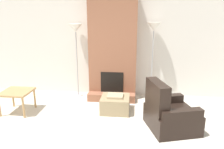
{
  "coord_description": "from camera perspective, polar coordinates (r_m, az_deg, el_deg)",
  "views": [
    {
      "loc": [
        0.56,
        -2.56,
        2.09
      ],
      "look_at": [
        0.0,
        2.62,
        0.65
      ],
      "focal_mm": 35.0,
      "sensor_mm": 36.0,
      "label": 1
    }
  ],
  "objects": [
    {
      "name": "floor_lamp_right",
      "position": [
        5.38,
        10.82,
        10.94
      ],
      "size": [
        0.35,
        0.35,
        1.91
      ],
      "color": "#ADADB2",
      "rests_on": "ground_plane"
    },
    {
      "name": "floor_lamp_left",
      "position": [
        5.57,
        -9.46,
        10.73
      ],
      "size": [
        0.35,
        0.35,
        1.86
      ],
      "color": "#ADADB2",
      "rests_on": "ground_plane"
    },
    {
      "name": "wall_back",
      "position": [
        5.69,
        0.47,
        7.51
      ],
      "size": [
        7.39,
        0.06,
        2.6
      ],
      "primitive_type": "cube",
      "color": "silver",
      "rests_on": "ground_plane"
    },
    {
      "name": "fireplace",
      "position": [
        5.46,
        0.21,
        6.55
      ],
      "size": [
        1.18,
        0.66,
        2.6
      ],
      "color": "#935B42",
      "rests_on": "ground_plane"
    },
    {
      "name": "ottoman",
      "position": [
        4.87,
        0.85,
        -7.63
      ],
      "size": [
        0.62,
        0.59,
        0.39
      ],
      "color": "#998460",
      "rests_on": "ground_plane"
    },
    {
      "name": "armchair",
      "position": [
        4.26,
        14.39,
        -10.22
      ],
      "size": [
        1.04,
        1.06,
        0.93
      ],
      "rotation": [
        0.0,
        0.0,
        1.86
      ],
      "color": "black",
      "rests_on": "ground_plane"
    },
    {
      "name": "side_table",
      "position": [
        5.19,
        -23.6,
        -4.66
      ],
      "size": [
        0.61,
        0.6,
        0.49
      ],
      "color": "tan",
      "rests_on": "ground_plane"
    }
  ]
}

